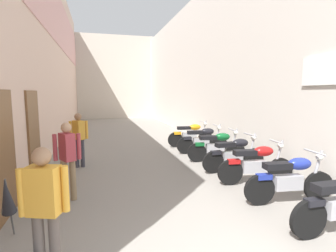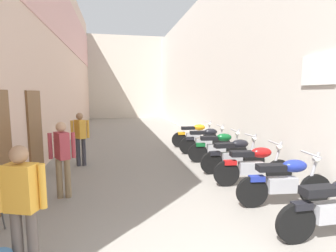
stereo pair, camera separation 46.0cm
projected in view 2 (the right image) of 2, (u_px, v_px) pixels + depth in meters
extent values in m
plane|color=gray|center=(142.00, 148.00, 10.20)|extent=(36.84, 36.84, 0.00)
cube|color=beige|center=(59.00, 54.00, 11.02)|extent=(0.40, 20.84, 7.55)
cube|color=brown|center=(35.00, 134.00, 6.72)|extent=(0.06, 1.10, 2.20)
cube|color=#DBA39E|center=(62.00, 13.00, 10.85)|extent=(0.04, 20.84, 2.42)
cube|color=beige|center=(205.00, 69.00, 12.38)|extent=(0.40, 20.84, 6.58)
cube|color=white|center=(318.00, 70.00, 5.21)|extent=(0.04, 0.90, 0.60)
cube|color=beige|center=(125.00, 78.00, 22.81)|extent=(9.10, 2.00, 6.88)
cylinder|color=black|center=(296.00, 223.00, 3.69)|extent=(0.60, 0.09, 0.60)
cube|color=#9E9EA3|center=(331.00, 212.00, 3.79)|extent=(0.56, 0.21, 0.28)
cube|color=black|center=(319.00, 191.00, 3.70)|extent=(0.52, 0.23, 0.12)
cube|color=black|center=(302.00, 206.00, 3.68)|extent=(0.28, 0.14, 0.10)
cylinder|color=black|center=(315.00, 190.00, 4.98)|extent=(0.61, 0.14, 0.60)
cylinder|color=black|center=(252.00, 192.00, 4.87)|extent=(0.61, 0.14, 0.60)
cube|color=#9E9EA3|center=(282.00, 185.00, 4.91)|extent=(0.58, 0.26, 0.28)
ellipsoid|color=navy|center=(294.00, 166.00, 4.88)|extent=(0.51, 0.31, 0.24)
cube|color=black|center=(271.00, 168.00, 4.84)|extent=(0.54, 0.28, 0.12)
cylinder|color=#9E9EA3|center=(313.00, 172.00, 4.93)|extent=(0.25, 0.09, 0.77)
cylinder|color=#9E9EA3|center=(311.00, 154.00, 4.88)|extent=(0.10, 0.58, 0.04)
sphere|color=silver|center=(316.00, 159.00, 4.91)|extent=(0.14, 0.14, 0.14)
cube|color=navy|center=(257.00, 178.00, 4.84)|extent=(0.29, 0.17, 0.10)
cylinder|color=black|center=(279.00, 172.00, 6.08)|extent=(0.61, 0.15, 0.60)
cylinder|color=black|center=(226.00, 174.00, 5.98)|extent=(0.61, 0.15, 0.60)
cube|color=#9E9EA3|center=(251.00, 168.00, 6.01)|extent=(0.58, 0.27, 0.28)
ellipsoid|color=#AD1414|center=(261.00, 153.00, 5.98)|extent=(0.51, 0.32, 0.24)
cube|color=black|center=(242.00, 154.00, 5.95)|extent=(0.54, 0.28, 0.12)
cylinder|color=#9E9EA3|center=(277.00, 158.00, 6.03)|extent=(0.25, 0.09, 0.77)
cylinder|color=#9E9EA3|center=(275.00, 143.00, 5.98)|extent=(0.11, 0.58, 0.04)
sphere|color=silver|center=(279.00, 147.00, 6.00)|extent=(0.14, 0.14, 0.14)
cube|color=#AD1414|center=(230.00, 162.00, 5.95)|extent=(0.30, 0.17, 0.10)
cylinder|color=black|center=(254.00, 160.00, 7.16)|extent=(0.60, 0.10, 0.60)
cylinder|color=black|center=(212.00, 163.00, 6.88)|extent=(0.60, 0.10, 0.60)
cube|color=#9E9EA3|center=(232.00, 157.00, 6.99)|extent=(0.57, 0.22, 0.28)
ellipsoid|color=black|center=(240.00, 144.00, 7.00)|extent=(0.49, 0.27, 0.24)
cube|color=black|center=(224.00, 145.00, 6.90)|extent=(0.53, 0.24, 0.12)
cylinder|color=#9E9EA3|center=(252.00, 148.00, 7.10)|extent=(0.25, 0.07, 0.77)
cylinder|color=#9E9EA3|center=(250.00, 135.00, 7.04)|extent=(0.05, 0.58, 0.04)
sphere|color=silver|center=(254.00, 139.00, 7.08)|extent=(0.14, 0.14, 0.14)
cube|color=black|center=(215.00, 153.00, 6.86)|extent=(0.28, 0.15, 0.10)
cylinder|color=black|center=(238.00, 152.00, 8.10)|extent=(0.61, 0.16, 0.60)
cylinder|color=black|center=(198.00, 153.00, 8.03)|extent=(0.61, 0.16, 0.60)
cube|color=#9E9EA3|center=(216.00, 149.00, 8.05)|extent=(0.58, 0.28, 0.28)
ellipsoid|color=#0F5123|center=(224.00, 137.00, 8.02)|extent=(0.51, 0.33, 0.24)
cube|color=black|center=(209.00, 138.00, 7.99)|extent=(0.55, 0.29, 0.12)
cylinder|color=#9E9EA3|center=(236.00, 141.00, 8.05)|extent=(0.25, 0.09, 0.77)
cylinder|color=#9E9EA3|center=(234.00, 130.00, 8.01)|extent=(0.12, 0.58, 0.04)
sphere|color=silver|center=(238.00, 133.00, 8.03)|extent=(0.14, 0.14, 0.14)
cube|color=#0F5123|center=(200.00, 145.00, 8.00)|extent=(0.30, 0.18, 0.10)
cylinder|color=black|center=(222.00, 145.00, 9.25)|extent=(0.60, 0.14, 0.60)
cylinder|color=black|center=(188.00, 146.00, 9.12)|extent=(0.60, 0.14, 0.60)
cube|color=#9E9EA3|center=(204.00, 142.00, 9.17)|extent=(0.58, 0.25, 0.28)
ellipsoid|color=black|center=(210.00, 132.00, 9.14)|extent=(0.50, 0.31, 0.24)
cube|color=black|center=(197.00, 133.00, 9.10)|extent=(0.54, 0.27, 0.12)
cylinder|color=#9E9EA3|center=(221.00, 135.00, 9.20)|extent=(0.25, 0.08, 0.77)
cylinder|color=#9E9EA3|center=(219.00, 126.00, 9.15)|extent=(0.09, 0.58, 0.04)
sphere|color=silver|center=(222.00, 128.00, 9.17)|extent=(0.14, 0.14, 0.14)
cube|color=black|center=(190.00, 138.00, 9.10)|extent=(0.29, 0.17, 0.10)
cylinder|color=black|center=(210.00, 139.00, 10.47)|extent=(0.60, 0.11, 0.60)
cylinder|color=black|center=(179.00, 140.00, 10.27)|extent=(0.60, 0.11, 0.60)
cube|color=#9E9EA3|center=(194.00, 136.00, 10.35)|extent=(0.57, 0.23, 0.28)
ellipsoid|color=orange|center=(199.00, 127.00, 10.34)|extent=(0.49, 0.28, 0.24)
cube|color=black|center=(188.00, 128.00, 10.27)|extent=(0.53, 0.24, 0.12)
cylinder|color=#9E9EA3|center=(208.00, 130.00, 10.41)|extent=(0.25, 0.07, 0.77)
cylinder|color=#9E9EA3|center=(207.00, 122.00, 10.36)|extent=(0.06, 0.58, 0.04)
sphere|color=silver|center=(210.00, 124.00, 10.39)|extent=(0.14, 0.14, 0.14)
cube|color=orange|center=(181.00, 133.00, 10.25)|extent=(0.29, 0.15, 0.10)
cylinder|color=#564C47|center=(18.00, 245.00, 2.98)|extent=(0.12, 0.12, 0.82)
cylinder|color=#564C47|center=(33.00, 244.00, 3.01)|extent=(0.12, 0.12, 0.82)
cube|color=gold|center=(21.00, 188.00, 2.91)|extent=(0.39, 0.31, 0.54)
sphere|color=#997051|center=(19.00, 154.00, 2.86)|extent=(0.20, 0.20, 0.20)
cylinder|color=gold|center=(0.00, 189.00, 2.86)|extent=(0.08, 0.08, 0.52)
cylinder|color=gold|center=(42.00, 186.00, 2.95)|extent=(0.08, 0.08, 0.52)
cylinder|color=#8C7251|center=(59.00, 179.00, 5.30)|extent=(0.12, 0.12, 0.82)
cylinder|color=#8C7251|center=(68.00, 178.00, 5.33)|extent=(0.12, 0.12, 0.82)
cube|color=#B23D47|center=(62.00, 146.00, 5.23)|extent=(0.35, 0.39, 0.54)
sphere|color=tan|center=(61.00, 127.00, 5.18)|extent=(0.20, 0.20, 0.20)
cylinder|color=#B23D47|center=(50.00, 146.00, 5.18)|extent=(0.08, 0.08, 0.52)
cylinder|color=#B23D47|center=(73.00, 145.00, 5.27)|extent=(0.08, 0.08, 0.52)
cylinder|color=#383842|center=(78.00, 152.00, 7.65)|extent=(0.12, 0.12, 0.82)
cylinder|color=#383842|center=(84.00, 152.00, 7.69)|extent=(0.12, 0.12, 0.82)
cube|color=gold|center=(80.00, 129.00, 7.58)|extent=(0.36, 0.39, 0.54)
sphere|color=#997051|center=(79.00, 116.00, 7.54)|extent=(0.20, 0.20, 0.20)
cylinder|color=gold|center=(72.00, 129.00, 7.54)|extent=(0.08, 0.08, 0.52)
cylinder|color=gold|center=(88.00, 129.00, 7.63)|extent=(0.08, 0.08, 0.52)
cylinder|color=#4C4C4C|center=(0.00, 203.00, 3.95)|extent=(0.02, 0.22, 0.93)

